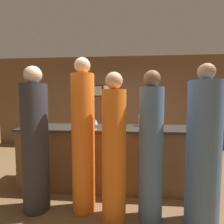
% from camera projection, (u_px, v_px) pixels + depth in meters
% --- Properties ---
extents(ground_plane, '(14.00, 14.00, 0.00)m').
position_uv_depth(ground_plane, '(115.00, 186.00, 3.02)').
color(ground_plane, brown).
extents(back_wall, '(8.00, 0.08, 2.80)m').
position_uv_depth(back_wall, '(120.00, 102.00, 5.44)').
color(back_wall, brown).
rests_on(back_wall, ground_plane).
extents(bar_counter, '(3.16, 0.75, 1.02)m').
position_uv_depth(bar_counter, '(115.00, 157.00, 2.98)').
color(bar_counter, brown).
rests_on(bar_counter, ground_plane).
extents(bartender, '(0.28, 0.28, 1.96)m').
position_uv_depth(bartender, '(111.00, 126.00, 3.69)').
color(bartender, silver).
rests_on(bartender, ground_plane).
extents(guest_0, '(0.29, 0.29, 1.83)m').
position_uv_depth(guest_0, '(151.00, 151.00, 2.12)').
color(guest_0, '#4C6B93').
rests_on(guest_0, ground_plane).
extents(guest_1, '(0.38, 0.38, 1.89)m').
position_uv_depth(guest_1, '(203.00, 153.00, 2.01)').
color(guest_1, '#4C6B93').
rests_on(guest_1, ground_plane).
extents(guest_2, '(0.30, 0.30, 1.81)m').
position_uv_depth(guest_2, '(114.00, 151.00, 2.14)').
color(guest_2, orange).
rests_on(guest_2, ground_plane).
extents(guest_3, '(0.30, 0.30, 2.02)m').
position_uv_depth(guest_3, '(83.00, 140.00, 2.30)').
color(guest_3, orange).
rests_on(guest_3, ground_plane).
extents(guest_4, '(0.34, 0.34, 1.92)m').
position_uv_depth(guest_4, '(35.00, 144.00, 2.31)').
color(guest_4, '#2D2D33').
rests_on(guest_4, ground_plane).
extents(wine_bottle_0, '(0.08, 0.08, 0.26)m').
position_uv_depth(wine_bottle_0, '(124.00, 120.00, 3.06)').
color(wine_bottle_0, black).
rests_on(wine_bottle_0, bar_counter).
extents(wine_bottle_1, '(0.07, 0.07, 0.31)m').
position_uv_depth(wine_bottle_1, '(83.00, 118.00, 3.22)').
color(wine_bottle_1, black).
rests_on(wine_bottle_1, bar_counter).
extents(wine_bottle_2, '(0.07, 0.07, 0.29)m').
position_uv_depth(wine_bottle_2, '(153.00, 123.00, 2.58)').
color(wine_bottle_2, black).
rests_on(wine_bottle_2, bar_counter).
extents(ice_bucket, '(0.17, 0.17, 0.20)m').
position_uv_depth(ice_bucket, '(143.00, 120.00, 3.10)').
color(ice_bucket, '#9E9993').
rests_on(ice_bucket, bar_counter).
extents(wine_glass_0, '(0.06, 0.06, 0.17)m').
position_uv_depth(wine_glass_0, '(85.00, 122.00, 2.69)').
color(wine_glass_0, silver).
rests_on(wine_glass_0, bar_counter).
extents(wine_glass_1, '(0.08, 0.08, 0.18)m').
position_uv_depth(wine_glass_1, '(37.00, 118.00, 3.03)').
color(wine_glass_1, silver).
rests_on(wine_glass_1, bar_counter).
extents(wine_glass_2, '(0.07, 0.07, 0.17)m').
position_uv_depth(wine_glass_2, '(153.00, 121.00, 2.69)').
color(wine_glass_2, silver).
rests_on(wine_glass_2, bar_counter).
extents(wine_glass_3, '(0.08, 0.08, 0.17)m').
position_uv_depth(wine_glass_3, '(76.00, 122.00, 2.65)').
color(wine_glass_3, silver).
rests_on(wine_glass_3, bar_counter).
extents(wine_glass_4, '(0.07, 0.07, 0.16)m').
position_uv_depth(wine_glass_4, '(96.00, 122.00, 2.71)').
color(wine_glass_4, silver).
rests_on(wine_glass_4, bar_counter).
extents(wine_glass_5, '(0.06, 0.06, 0.15)m').
position_uv_depth(wine_glass_5, '(143.00, 123.00, 2.64)').
color(wine_glass_5, silver).
rests_on(wine_glass_5, bar_counter).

